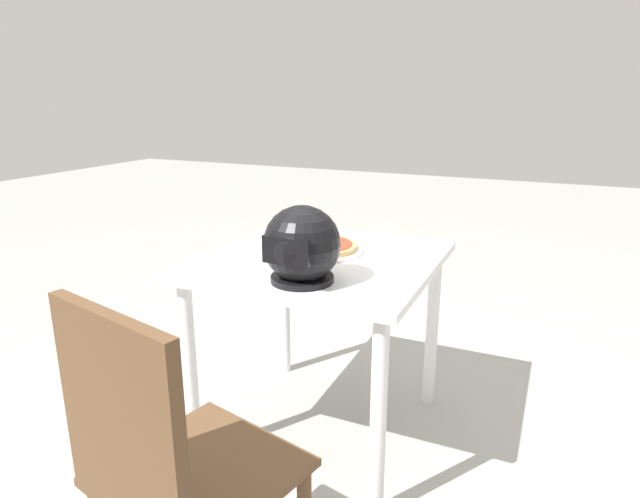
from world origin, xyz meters
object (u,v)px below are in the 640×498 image
(motorcycle_helmet, at_px, (302,246))
(chair_far, at_px, (167,468))
(dining_table, at_px, (321,284))
(pizza, at_px, (318,245))

(motorcycle_helmet, distance_m, chair_far, 0.75)
(motorcycle_helmet, bearing_deg, dining_table, -78.71)
(pizza, bearing_deg, dining_table, 124.02)
(dining_table, height_order, motorcycle_helmet, motorcycle_helmet)
(dining_table, relative_size, chair_far, 0.92)
(pizza, distance_m, chair_far, 1.04)
(dining_table, xyz_separation_m, chair_far, (-0.06, 0.95, -0.10))
(motorcycle_helmet, height_order, chair_far, motorcycle_helmet)
(dining_table, xyz_separation_m, pizza, (0.04, -0.06, 0.13))
(dining_table, distance_m, pizza, 0.15)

